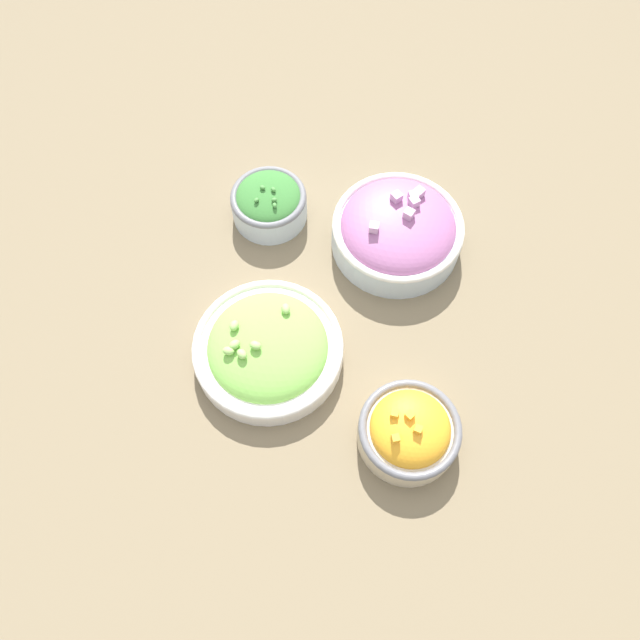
{
  "coord_description": "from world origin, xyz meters",
  "views": [
    {
      "loc": [
        -0.41,
        -0.07,
        0.89
      ],
      "look_at": [
        0.0,
        0.0,
        0.03
      ],
      "focal_mm": 35.0,
      "sensor_mm": 36.0,
      "label": 1
    }
  ],
  "objects_px": {
    "bowl_squash": "(409,431)",
    "bowl_broccoli": "(269,202)",
    "bowl_red_onion": "(397,230)",
    "bowl_lettuce": "(268,348)"
  },
  "relations": [
    {
      "from": "bowl_squash",
      "to": "bowl_lettuce",
      "type": "height_order",
      "value": "bowl_squash"
    },
    {
      "from": "bowl_broccoli",
      "to": "bowl_red_onion",
      "type": "bearing_deg",
      "value": -96.17
    },
    {
      "from": "bowl_red_onion",
      "to": "bowl_lettuce",
      "type": "bearing_deg",
      "value": 144.23
    },
    {
      "from": "bowl_squash",
      "to": "bowl_broccoli",
      "type": "xyz_separation_m",
      "value": [
        0.35,
        0.27,
        0.0
      ]
    },
    {
      "from": "bowl_red_onion",
      "to": "bowl_squash",
      "type": "relative_size",
      "value": 1.48
    },
    {
      "from": "bowl_red_onion",
      "to": "bowl_squash",
      "type": "bearing_deg",
      "value": -170.92
    },
    {
      "from": "bowl_red_onion",
      "to": "bowl_broccoli",
      "type": "relative_size",
      "value": 1.69
    },
    {
      "from": "bowl_red_onion",
      "to": "bowl_broccoli",
      "type": "xyz_separation_m",
      "value": [
        0.02,
        0.22,
        -0.0
      ]
    },
    {
      "from": "bowl_red_onion",
      "to": "bowl_squash",
      "type": "distance_m",
      "value": 0.33
    },
    {
      "from": "bowl_broccoli",
      "to": "bowl_squash",
      "type": "bearing_deg",
      "value": -142.46
    }
  ]
}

